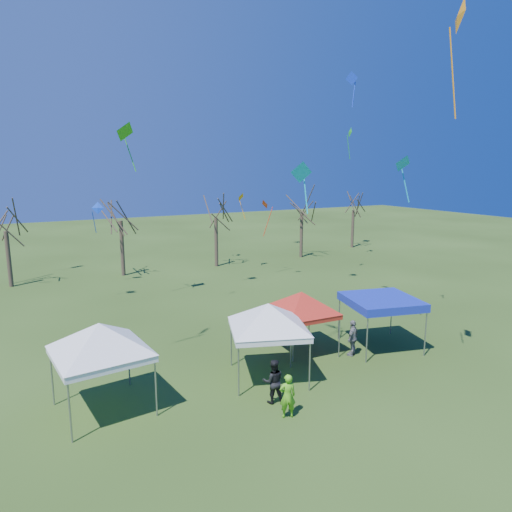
{
  "coord_description": "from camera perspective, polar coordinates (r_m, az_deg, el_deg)",
  "views": [
    {
      "loc": [
        -10.26,
        -14.0,
        8.93
      ],
      "look_at": [
        -1.13,
        3.0,
        5.19
      ],
      "focal_mm": 32.0,
      "sensor_mm": 36.0,
      "label": 1
    }
  ],
  "objects": [
    {
      "name": "kite_22",
      "position": [
        37.8,
        1.18,
        6.36
      ],
      "size": [
        0.94,
        0.94,
        3.0
      ],
      "rotation": [
        0.0,
        0.0,
        1.62
      ],
      "color": "red",
      "rests_on": "ground"
    },
    {
      "name": "tent_white_mid",
      "position": [
        19.3,
        1.55,
        -6.59
      ],
      "size": [
        4.12,
        4.12,
        3.85
      ],
      "rotation": [
        0.0,
        0.0,
        -0.34
      ],
      "color": "gray",
      "rests_on": "ground"
    },
    {
      "name": "kite_1",
      "position": [
        20.05,
        5.67,
        10.32
      ],
      "size": [
        1.06,
        0.62,
        2.28
      ],
      "rotation": [
        0.0,
        0.0,
        2.94
      ],
      "color": "#0DBECF",
      "rests_on": "ground"
    },
    {
      "name": "kite_27",
      "position": [
        24.88,
        17.83,
        10.91
      ],
      "size": [
        1.01,
        0.67,
        2.43
      ],
      "rotation": [
        0.0,
        0.0,
        3.16
      ],
      "color": "#0D9CC5",
      "rests_on": "ground"
    },
    {
      "name": "tent_white_west",
      "position": [
        17.64,
        -19.02,
        -8.65
      ],
      "size": [
        4.46,
        4.46,
        3.95
      ],
      "rotation": [
        0.0,
        0.0,
        0.1
      ],
      "color": "gray",
      "rests_on": "ground"
    },
    {
      "name": "kite_19",
      "position": [
        39.42,
        -1.93,
        7.32
      ],
      "size": [
        1.0,
        0.92,
        2.36
      ],
      "rotation": [
        0.0,
        0.0,
        3.77
      ],
      "color": "orange",
      "rests_on": "ground"
    },
    {
      "name": "tree_3",
      "position": [
        41.48,
        -5.08,
        6.98
      ],
      "size": [
        3.59,
        3.59,
        7.91
      ],
      "color": "#3D2D21",
      "rests_on": "ground"
    },
    {
      "name": "tree_2",
      "position": [
        39.27,
        -16.69,
        6.65
      ],
      "size": [
        3.71,
        3.71,
        8.18
      ],
      "color": "#3D2D21",
      "rests_on": "ground"
    },
    {
      "name": "tree_5",
      "position": [
        52.63,
        12.14,
        7.23
      ],
      "size": [
        3.39,
        3.39,
        7.46
      ],
      "color": "#3D2D21",
      "rests_on": "ground"
    },
    {
      "name": "kite_12",
      "position": [
        44.37,
        11.63,
        14.82
      ],
      "size": [
        0.54,
        0.95,
        2.9
      ],
      "rotation": [
        0.0,
        0.0,
        4.38
      ],
      "color": "#1B9817",
      "rests_on": "ground"
    },
    {
      "name": "tent_red",
      "position": [
        22.13,
        5.7,
        -4.99
      ],
      "size": [
        4.03,
        4.03,
        3.55
      ],
      "rotation": [
        0.0,
        0.0,
        -0.04
      ],
      "color": "gray",
      "rests_on": "ground"
    },
    {
      "name": "kite_5",
      "position": [
        19.23,
        24.0,
        25.59
      ],
      "size": [
        0.96,
        1.18,
        4.07
      ],
      "rotation": [
        0.0,
        0.0,
        4.09
      ],
      "color": "orange",
      "rests_on": "ground"
    },
    {
      "name": "tree_1",
      "position": [
        38.78,
        -29.0,
        4.95
      ],
      "size": [
        3.42,
        3.42,
        7.54
      ],
      "color": "#3D2D21",
      "rests_on": "ground"
    },
    {
      "name": "tent_blue",
      "position": [
        23.61,
        15.41,
        -5.54
      ],
      "size": [
        4.0,
        4.0,
        2.59
      ],
      "rotation": [
        0.0,
        0.0,
        -0.24
      ],
      "color": "gray",
      "rests_on": "ground"
    },
    {
      "name": "kite_18",
      "position": [
        28.14,
        11.91,
        20.8
      ],
      "size": [
        0.53,
        0.76,
        1.97
      ],
      "rotation": [
        0.0,
        0.0,
        2.06
      ],
      "color": "blue",
      "rests_on": "ground"
    },
    {
      "name": "tree_4",
      "position": [
        45.91,
        5.78,
        7.32
      ],
      "size": [
        3.58,
        3.58,
        7.89
      ],
      "color": "#3D2D21",
      "rests_on": "ground"
    },
    {
      "name": "person_green",
      "position": [
        17.27,
        3.96,
        -17.04
      ],
      "size": [
        0.7,
        0.56,
        1.66
      ],
      "primitive_type": "imported",
      "rotation": [
        0.0,
        0.0,
        2.84
      ],
      "color": "#5DBA1D",
      "rests_on": "ground"
    },
    {
      "name": "ground",
      "position": [
        19.52,
        7.41,
        -16.36
      ],
      "size": [
        140.0,
        140.0,
        0.0
      ],
      "primitive_type": "plane",
      "color": "#274014",
      "rests_on": "ground"
    },
    {
      "name": "person_grey",
      "position": [
        22.77,
        11.99,
        -9.97
      ],
      "size": [
        1.12,
        0.88,
        1.77
      ],
      "primitive_type": "imported",
      "rotation": [
        0.0,
        0.0,
        3.65
      ],
      "color": "slate",
      "rests_on": "ground"
    },
    {
      "name": "kite_11",
      "position": [
        30.3,
        -16.12,
        14.73
      ],
      "size": [
        1.69,
        1.55,
        3.09
      ],
      "rotation": [
        0.0,
        0.0,
        3.73
      ],
      "color": "green",
      "rests_on": "ground"
    },
    {
      "name": "kite_13",
      "position": [
        36.02,
        -19.21,
        5.62
      ],
      "size": [
        0.94,
        0.77,
        2.37
      ],
      "rotation": [
        0.0,
        0.0,
        5.83
      ],
      "color": "blue",
      "rests_on": "ground"
    },
    {
      "name": "person_dark",
      "position": [
        18.17,
        2.17,
        -15.37
      ],
      "size": [
        1.02,
        0.91,
        1.74
      ],
      "primitive_type": "imported",
      "rotation": [
        0.0,
        0.0,
        2.79
      ],
      "color": "black",
      "rests_on": "ground"
    }
  ]
}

